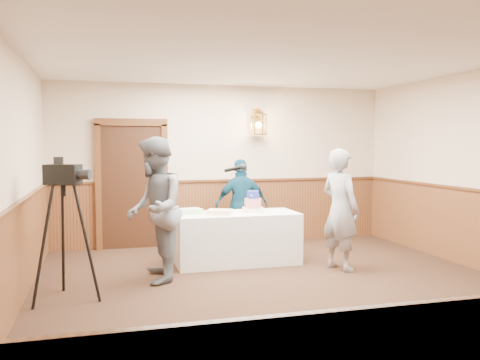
# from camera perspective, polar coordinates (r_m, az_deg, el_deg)

# --- Properties ---
(ground) EXTENTS (7.00, 7.00, 0.00)m
(ground) POSITION_cam_1_polar(r_m,az_deg,el_deg) (5.95, 6.22, -13.19)
(ground) COLOR #311B13
(ground) RESTS_ON ground
(room_shell) EXTENTS (6.02, 7.02, 2.81)m
(room_shell) POSITION_cam_1_polar(r_m,az_deg,el_deg) (6.10, 4.29, 1.78)
(room_shell) COLOR beige
(room_shell) RESTS_ON ground
(display_table) EXTENTS (1.80, 0.80, 0.75)m
(display_table) POSITION_cam_1_polar(r_m,az_deg,el_deg) (7.56, -0.40, -6.52)
(display_table) COLOR white
(display_table) RESTS_ON ground
(tiered_cake) EXTENTS (0.38, 0.38, 0.32)m
(tiered_cake) POSITION_cam_1_polar(r_m,az_deg,el_deg) (7.57, 1.44, -2.68)
(tiered_cake) COLOR #FBF6C4
(tiered_cake) RESTS_ON display_table
(sheet_cake_yellow) EXTENTS (0.41, 0.37, 0.07)m
(sheet_cake_yellow) POSITION_cam_1_polar(r_m,az_deg,el_deg) (7.35, -2.31, -3.61)
(sheet_cake_yellow) COLOR #EDCB8E
(sheet_cake_yellow) RESTS_ON display_table
(sheet_cake_green) EXTENTS (0.37, 0.31, 0.08)m
(sheet_cake_green) POSITION_cam_1_polar(r_m,az_deg,el_deg) (7.43, -5.66, -3.51)
(sheet_cake_green) COLOR #96D496
(sheet_cake_green) RESTS_ON display_table
(interviewer) EXTENTS (1.54, 0.96, 1.86)m
(interviewer) POSITION_cam_1_polar(r_m,az_deg,el_deg) (6.56, -9.58, -3.30)
(interviewer) COLOR slate
(interviewer) RESTS_ON ground
(baker) EXTENTS (0.61, 0.73, 1.70)m
(baker) POSITION_cam_1_polar(r_m,az_deg,el_deg) (7.25, 11.18, -3.26)
(baker) COLOR gray
(baker) RESTS_ON ground
(assistant_p) EXTENTS (0.89, 0.38, 1.52)m
(assistant_p) POSITION_cam_1_polar(r_m,az_deg,el_deg) (8.45, 0.19, -2.78)
(assistant_p) COLOR #0E3B52
(assistant_p) RESTS_ON ground
(tv_camera_rig) EXTENTS (0.60, 0.56, 1.54)m
(tv_camera_rig) POSITION_cam_1_polar(r_m,az_deg,el_deg) (6.05, -19.11, -6.37)
(tv_camera_rig) COLOR black
(tv_camera_rig) RESTS_ON ground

